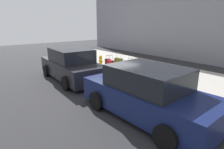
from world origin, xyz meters
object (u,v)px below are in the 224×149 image
suitcase_olive_8 (118,65)px  parked_car_charcoal_1 (72,65)px  suitcase_red_2 (166,79)px  bollard_post (95,59)px  suitcase_navy_6 (130,68)px  suitcase_teal_5 (137,70)px  suitcase_maroon_3 (155,78)px  suitcase_black_4 (146,73)px  parked_car_navy_0 (147,94)px  suitcase_red_9 (111,65)px  suitcase_silver_7 (123,69)px  suitcase_maroon_10 (108,63)px  suitcase_silver_0 (191,84)px  suitcase_olive_1 (178,83)px  fire_hydrant (101,60)px

suitcase_olive_8 → parked_car_charcoal_1: (0.61, 2.67, 0.23)m
suitcase_red_2 → suitcase_olive_8: 3.35m
suitcase_olive_8 → bollard_post: 2.17m
parked_car_charcoal_1 → suitcase_navy_6: bearing=-122.3°
suitcase_teal_5 → suitcase_navy_6: bearing=-2.7°
suitcase_teal_5 → suitcase_olive_8: bearing=-2.4°
suitcase_maroon_3 → suitcase_black_4: size_ratio=0.84×
suitcase_teal_5 → suitcase_olive_8: suitcase_olive_8 is taller
suitcase_red_2 → parked_car_navy_0: parked_car_navy_0 is taller
suitcase_red_9 → suitcase_olive_8: bearing=-165.4°
suitcase_maroon_3 → suitcase_navy_6: (1.70, -0.07, 0.11)m
suitcase_silver_7 → suitcase_maroon_10: 1.59m
suitcase_silver_0 → suitcase_olive_8: suitcase_olive_8 is taller
suitcase_olive_1 → suitcase_black_4: 1.76m
fire_hydrant → suitcase_olive_1: bearing=-179.4°
suitcase_black_4 → suitcase_teal_5: 0.58m
suitcase_maroon_3 → suitcase_red_9: (3.30, 0.03, 0.03)m
suitcase_black_4 → suitcase_maroon_10: suitcase_black_4 is taller
suitcase_red_9 → bollard_post: size_ratio=1.16×
suitcase_olive_8 → parked_car_charcoal_1: parked_car_charcoal_1 is taller
suitcase_navy_6 → parked_car_charcoal_1: parked_car_charcoal_1 is taller
suitcase_olive_1 → suitcase_red_9: 4.47m
suitcase_maroon_10 → fire_hydrant: size_ratio=1.14×
suitcase_olive_8 → bollard_post: bearing=5.8°
suitcase_silver_7 → bollard_post: bearing=1.7°
suitcase_maroon_3 → parked_car_navy_0: parked_car_navy_0 is taller
parked_car_navy_0 → suitcase_red_2: bearing=-66.3°
bollard_post → suitcase_black_4: bearing=-177.4°
parked_car_charcoal_1 → suitcase_red_2: bearing=-146.4°
fire_hydrant → parked_car_navy_0: size_ratio=0.16×
suitcase_silver_0 → fire_hydrant: suitcase_silver_0 is taller
suitcase_black_4 → parked_car_navy_0: parked_car_navy_0 is taller
suitcase_olive_1 → suitcase_red_9: suitcase_red_9 is taller
bollard_post → parked_car_charcoal_1: parked_car_charcoal_1 is taller
suitcase_olive_1 → suitcase_black_4: suitcase_black_4 is taller
suitcase_silver_0 → suitcase_olive_1: suitcase_silver_0 is taller
suitcase_maroon_3 → suitcase_navy_6: suitcase_navy_6 is taller
bollard_post → suitcase_olive_8: bearing=-174.2°
suitcase_navy_6 → parked_car_navy_0: bearing=142.7°
suitcase_navy_6 → suitcase_olive_8: suitcase_olive_8 is taller
suitcase_maroon_3 → suitcase_olive_8: bearing=-2.4°
suitcase_maroon_10 → parked_car_navy_0: (-5.54, 2.68, 0.33)m
suitcase_teal_5 → parked_car_navy_0: size_ratio=0.22×
bollard_post → parked_car_charcoal_1: bearing=122.3°
suitcase_silver_0 → suitcase_black_4: 2.31m
suitcase_silver_0 → bollard_post: size_ratio=1.28×
suitcase_olive_1 → parked_car_navy_0: bearing=102.3°
suitcase_teal_5 → suitcase_silver_7: bearing=4.0°
suitcase_maroon_3 → suitcase_red_2: bearing=-173.3°
suitcase_red_9 → parked_car_charcoal_1: 2.55m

